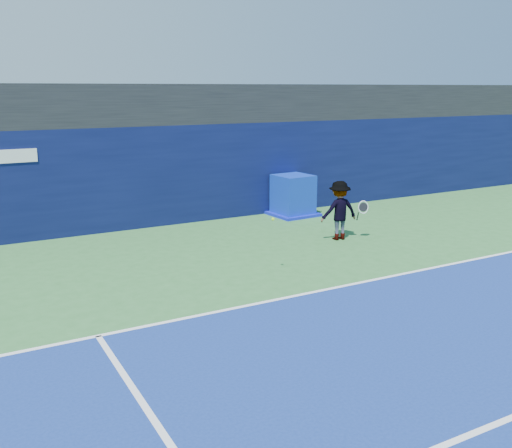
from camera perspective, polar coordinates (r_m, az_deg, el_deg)
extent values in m
plane|color=#327034|center=(10.11, 18.58, -11.11)|extent=(80.00, 80.00, 0.00)
cube|color=white|center=(12.15, 8.15, -6.28)|extent=(24.00, 0.10, 0.01)
cube|color=black|center=(18.92, -7.42, 11.88)|extent=(36.00, 3.00, 1.20)
cube|color=#0A103A|center=(18.17, -6.06, 5.21)|extent=(36.00, 1.00, 3.00)
cube|color=#0C2AA9|center=(18.71, 3.72, 2.90)|extent=(1.18, 1.18, 1.33)
cube|color=#0D17BE|center=(18.83, 3.69, 1.04)|extent=(1.48, 1.48, 0.09)
imported|color=silver|center=(15.78, 8.32, 1.36)|extent=(1.13, 0.75, 1.63)
cylinder|color=black|center=(15.90, 10.14, 0.77)|extent=(0.08, 0.14, 0.26)
torus|color=white|center=(15.89, 10.68, 1.67)|extent=(0.30, 0.17, 0.29)
cylinder|color=black|center=(15.89, 10.68, 1.67)|extent=(0.25, 0.13, 0.25)
sphere|color=#B4DD18|center=(12.60, 1.71, 0.49)|extent=(0.07, 0.07, 0.07)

